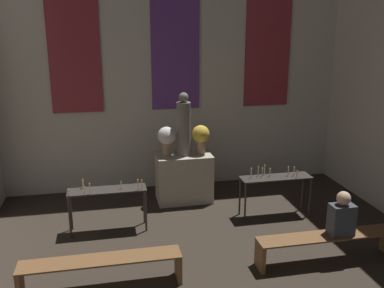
% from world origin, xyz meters
% --- Properties ---
extents(wall_back, '(7.52, 0.16, 5.48)m').
position_xyz_m(wall_back, '(0.00, 10.32, 2.77)').
color(wall_back, beige).
rests_on(wall_back, ground_plane).
extents(altar, '(1.10, 0.65, 0.98)m').
position_xyz_m(altar, '(0.00, 9.34, 0.49)').
color(altar, '#ADA38E').
rests_on(altar, ground_plane).
extents(statue, '(0.28, 0.28, 1.26)m').
position_xyz_m(statue, '(0.00, 9.34, 1.56)').
color(statue, slate).
rests_on(statue, altar).
extents(flower_vase_left, '(0.35, 0.35, 0.59)m').
position_xyz_m(flower_vase_left, '(-0.35, 9.34, 1.34)').
color(flower_vase_left, '#937A5B').
rests_on(flower_vase_left, altar).
extents(flower_vase_right, '(0.35, 0.35, 0.59)m').
position_xyz_m(flower_vase_right, '(0.35, 9.34, 1.34)').
color(flower_vase_right, '#937A5B').
rests_on(flower_vase_right, altar).
extents(candle_rack_left, '(1.34, 0.38, 0.97)m').
position_xyz_m(candle_rack_left, '(-1.55, 8.29, 0.66)').
color(candle_rack_left, '#332D28').
rests_on(candle_rack_left, ground_plane).
extents(candle_rack_right, '(1.34, 0.38, 0.97)m').
position_xyz_m(candle_rack_right, '(1.54, 8.29, 0.66)').
color(candle_rack_right, '#332D28').
rests_on(candle_rack_right, ground_plane).
extents(pew_back_left, '(2.18, 0.36, 0.44)m').
position_xyz_m(pew_back_left, '(-1.67, 6.56, 0.33)').
color(pew_back_left, brown).
rests_on(pew_back_left, ground_plane).
extents(pew_back_right, '(2.18, 0.36, 0.44)m').
position_xyz_m(pew_back_right, '(1.67, 6.56, 0.33)').
color(pew_back_right, brown).
rests_on(pew_back_right, ground_plane).
extents(person_seated, '(0.36, 0.24, 0.68)m').
position_xyz_m(person_seated, '(1.88, 6.56, 0.74)').
color(person_seated, '#383D47').
rests_on(person_seated, pew_back_right).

